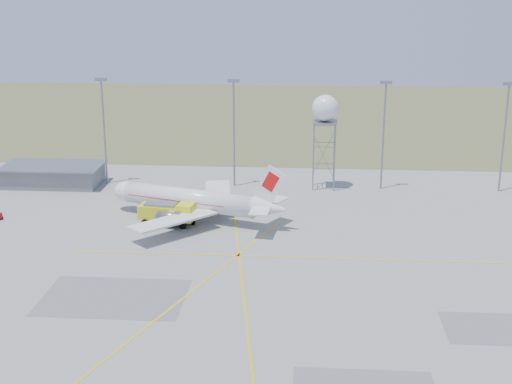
{
  "coord_description": "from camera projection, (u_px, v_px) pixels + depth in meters",
  "views": [
    {
      "loc": [
        3.93,
        -65.35,
        38.66
      ],
      "look_at": [
        -3.89,
        40.0,
        6.67
      ],
      "focal_mm": 50.0,
      "sensor_mm": 36.0,
      "label": 1
    }
  ],
  "objects": [
    {
      "name": "grass_strip",
      "position": [
        295.0,
        115.0,
        207.48
      ],
      "size": [
        400.0,
        120.0,
        0.03
      ],
      "primitive_type": "cube",
      "color": "brown",
      "rests_on": "ground"
    },
    {
      "name": "building_grey",
      "position": [
        53.0,
        175.0,
        137.56
      ],
      "size": [
        19.0,
        10.0,
        3.9
      ],
      "color": "slate",
      "rests_on": "ground"
    },
    {
      "name": "fire_truck",
      "position": [
        168.0,
        214.0,
        115.57
      ],
      "size": [
        9.46,
        4.82,
        3.64
      ],
      "rotation": [
        0.0,
        0.0,
        -0.16
      ],
      "color": "yellow",
      "rests_on": "ground"
    },
    {
      "name": "ground",
      "position": [
        265.0,
        366.0,
        73.86
      ],
      "size": [
        400.0,
        400.0,
        0.0
      ],
      "primitive_type": "plane",
      "color": "gray",
      "rests_on": "ground"
    },
    {
      "name": "airliner_main",
      "position": [
        192.0,
        200.0,
        117.53
      ],
      "size": [
        30.9,
        29.17,
        10.75
      ],
      "rotation": [
        0.0,
        0.0,
        2.82
      ],
      "color": "white",
      "rests_on": "ground"
    },
    {
      "name": "mast_a",
      "position": [
        104.0,
        122.0,
        135.84
      ],
      "size": [
        2.2,
        0.5,
        20.5
      ],
      "color": "gray",
      "rests_on": "ground"
    },
    {
      "name": "mast_d",
      "position": [
        505.0,
        128.0,
        130.52
      ],
      "size": [
        2.2,
        0.5,
        20.5
      ],
      "color": "gray",
      "rests_on": "ground"
    },
    {
      "name": "mast_c",
      "position": [
        384.0,
        126.0,
        132.08
      ],
      "size": [
        2.2,
        0.5,
        20.5
      ],
      "color": "gray",
      "rests_on": "ground"
    },
    {
      "name": "mast_b",
      "position": [
        234.0,
        124.0,
        134.06
      ],
      "size": [
        2.2,
        0.5,
        20.5
      ],
      "color": "gray",
      "rests_on": "ground"
    },
    {
      "name": "radar_tower",
      "position": [
        324.0,
        137.0,
        133.19
      ],
      "size": [
        4.93,
        4.93,
        17.83
      ],
      "color": "gray",
      "rests_on": "ground"
    }
  ]
}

